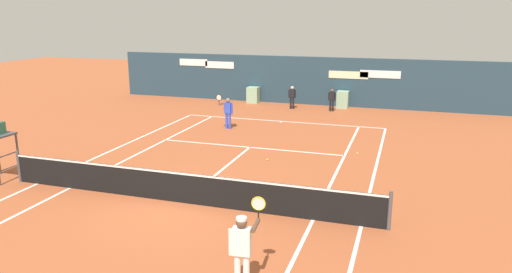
{
  "coord_description": "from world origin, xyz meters",
  "views": [
    {
      "loc": [
        6.2,
        -11.87,
        5.46
      ],
      "look_at": [
        0.64,
        5.28,
        0.8
      ],
      "focal_mm": 33.16,
      "sensor_mm": 36.0,
      "label": 1
    }
  ],
  "objects": [
    {
      "name": "tennis_ball_mid_court",
      "position": [
        1.24,
        4.83,
        0.03
      ],
      "size": [
        0.07,
        0.07,
        0.07
      ],
      "primitive_type": "sphere",
      "color": "#CCE033",
      "rests_on": "ground_plane"
    },
    {
      "name": "ground_plane",
      "position": [
        -0.0,
        0.58,
        0.0
      ],
      "size": [
        80.0,
        80.0,
        0.01
      ],
      "color": "#A8512D"
    },
    {
      "name": "ball_kid_right_post",
      "position": [
        -0.32,
        15.2,
        0.79
      ],
      "size": [
        0.46,
        0.19,
        1.36
      ],
      "rotation": [
        0.0,
        0.0,
        3.18
      ],
      "color": "black",
      "rests_on": "ground_plane"
    },
    {
      "name": "tennis_ball_near_service_line",
      "position": [
        4.45,
        6.8,
        0.03
      ],
      "size": [
        0.07,
        0.07,
        0.07
      ],
      "primitive_type": "sphere",
      "color": "#CCE033",
      "rests_on": "ground_plane"
    },
    {
      "name": "sponsor_back_wall",
      "position": [
        -0.02,
        16.97,
        1.43
      ],
      "size": [
        25.0,
        1.02,
        2.96
      ],
      "color": "#233D4C",
      "rests_on": "ground_plane"
    },
    {
      "name": "player_on_baseline",
      "position": [
        -2.11,
        9.27,
        0.91
      ],
      "size": [
        0.67,
        0.64,
        1.77
      ],
      "rotation": [
        0.0,
        0.0,
        3.04
      ],
      "color": "blue",
      "rests_on": "ground_plane"
    },
    {
      "name": "tennis_net",
      "position": [
        0.0,
        0.0,
        0.51
      ],
      "size": [
        12.1,
        0.1,
        1.07
      ],
      "color": "#4C4C51",
      "rests_on": "ground_plane"
    },
    {
      "name": "ball_kid_centre_post",
      "position": [
        2.05,
        15.2,
        0.76
      ],
      "size": [
        0.44,
        0.19,
        1.31
      ],
      "rotation": [
        0.0,
        0.0,
        3.06
      ],
      "color": "black",
      "rests_on": "ground_plane"
    },
    {
      "name": "player_near_side",
      "position": [
        3.3,
        -3.81,
        0.98
      ],
      "size": [
        0.59,
        0.73,
        1.85
      ],
      "rotation": [
        0.0,
        0.0,
        0.11
      ],
      "color": "white",
      "rests_on": "ground_plane"
    },
    {
      "name": "tennis_ball_by_sideline",
      "position": [
        1.67,
        1.7,
        0.03
      ],
      "size": [
        0.07,
        0.07,
        0.07
      ],
      "primitive_type": "sphere",
      "color": "#CCE033",
      "rests_on": "ground_plane"
    }
  ]
}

